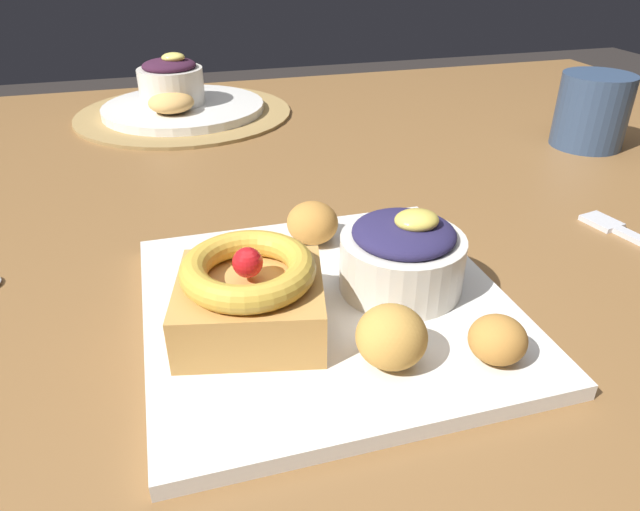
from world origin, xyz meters
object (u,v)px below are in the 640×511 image
(front_plate, at_px, (327,307))
(back_plate, at_px, (184,108))
(fritter_back, at_px, (391,337))
(back_pastry, at_px, (171,103))
(fork, at_px, (632,236))
(coffee_mug, at_px, (592,111))
(fritter_front, at_px, (312,223))
(fritter_middle, at_px, (498,340))
(berry_ramekin, at_px, (402,255))
(cake_slice, at_px, (250,294))
(back_ramekin, at_px, (171,82))

(front_plate, distance_m, back_plate, 0.57)
(fritter_back, height_order, back_pastry, fritter_back)
(fork, xyz_separation_m, coffee_mug, (0.13, 0.24, 0.04))
(fritter_front, xyz_separation_m, back_plate, (-0.08, 0.47, -0.02))
(fritter_back, distance_m, fork, 0.31)
(fritter_middle, height_order, fork, fritter_middle)
(back_pastry, bearing_deg, berry_ramekin, -74.62)
(fork, bearing_deg, fritter_front, 67.98)
(berry_ramekin, xyz_separation_m, back_plate, (-0.12, 0.56, -0.03))
(cake_slice, bearing_deg, back_pastry, 92.31)
(back_pastry, bearing_deg, coffee_mug, -25.46)
(berry_ramekin, xyz_separation_m, fritter_back, (-0.04, -0.08, -0.01))
(front_plate, relative_size, fritter_front, 5.73)
(cake_slice, height_order, fritter_middle, cake_slice)
(fritter_front, xyz_separation_m, fork, (0.30, -0.06, -0.03))
(fork, relative_size, coffee_mug, 1.35)
(back_pastry, bearing_deg, fritter_front, -77.35)
(fritter_back, xyz_separation_m, back_pastry, (-0.10, 0.60, -0.00))
(coffee_mug, bearing_deg, fritter_front, -157.18)
(front_plate, bearing_deg, cake_slice, -163.05)
(front_plate, relative_size, cake_slice, 2.32)
(coffee_mug, bearing_deg, front_plate, -148.27)
(fritter_back, bearing_deg, fork, 21.28)
(cake_slice, relative_size, back_pastry, 1.75)
(back_plate, distance_m, fork, 0.65)
(fritter_front, relative_size, fork, 0.37)
(back_plate, bearing_deg, front_plate, -83.59)
(cake_slice, relative_size, back_ramekin, 1.19)
(fritter_front, height_order, back_plate, fritter_front)
(fritter_front, xyz_separation_m, back_pastry, (-0.10, 0.43, 0.00))
(front_plate, height_order, fritter_front, fritter_front)
(back_ramekin, xyz_separation_m, coffee_mug, (0.52, -0.30, -0.00))
(back_ramekin, bearing_deg, coffee_mug, -29.77)
(cake_slice, bearing_deg, fritter_back, -36.89)
(back_plate, bearing_deg, cake_slice, -89.72)
(front_plate, height_order, back_plate, back_plate)
(fritter_back, bearing_deg, fritter_middle, -13.20)
(front_plate, bearing_deg, fritter_back, -76.38)
(fritter_front, xyz_separation_m, coffee_mug, (0.43, 0.18, 0.02))
(back_pastry, bearing_deg, cake_slice, -87.69)
(back_ramekin, relative_size, coffee_mug, 1.04)
(back_ramekin, xyz_separation_m, back_pastry, (-0.01, -0.05, -0.02))
(fork, bearing_deg, back_plate, 24.23)
(front_plate, xyz_separation_m, back_ramekin, (-0.08, 0.57, 0.04))
(fritter_back, height_order, coffee_mug, coffee_mug)
(back_ramekin, distance_m, coffee_mug, 0.60)
(back_pastry, bearing_deg, front_plate, -81.04)
(cake_slice, distance_m, back_ramekin, 0.59)
(fritter_front, xyz_separation_m, fritter_back, (0.00, -0.17, 0.00))
(fritter_middle, distance_m, back_plate, 0.67)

